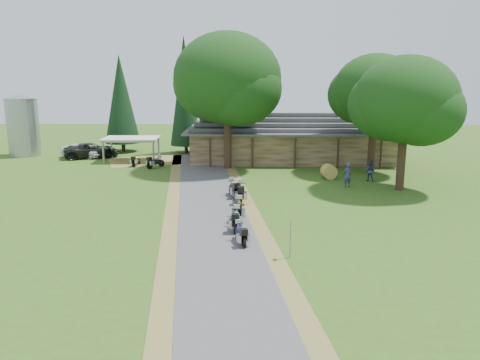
{
  "coord_description": "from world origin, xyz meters",
  "views": [
    {
      "loc": [
        1.93,
        -23.97,
        8.49
      ],
      "look_at": [
        1.14,
        6.9,
        1.6
      ],
      "focal_mm": 35.0,
      "sensor_mm": 36.0,
      "label": 1
    }
  ],
  "objects_px": {
    "motorcycle_row_c": "(239,208)",
    "hay_bale": "(329,172)",
    "carport": "(132,149)",
    "motorcycle_row_b": "(236,218)",
    "silo": "(23,125)",
    "car_white_sedan": "(82,148)",
    "car_dark_suv": "(91,147)",
    "motorcycle_carport_a": "(136,160)",
    "motorcycle_row_e": "(234,188)",
    "motorcycle_row_a": "(241,233)",
    "motorcycle_carport_b": "(156,161)",
    "lodge": "(291,136)",
    "motorcycle_row_d": "(241,192)"
  },
  "relations": [
    {
      "from": "motorcycle_row_d",
      "to": "motorcycle_carport_a",
      "type": "bearing_deg",
      "value": 36.54
    },
    {
      "from": "car_white_sedan",
      "to": "motorcycle_carport_a",
      "type": "relative_size",
      "value": 3.51
    },
    {
      "from": "motorcycle_row_e",
      "to": "motorcycle_carport_a",
      "type": "bearing_deg",
      "value": 22.59
    },
    {
      "from": "motorcycle_row_c",
      "to": "hay_bale",
      "type": "bearing_deg",
      "value": -31.11
    },
    {
      "from": "motorcycle_row_b",
      "to": "motorcycle_row_c",
      "type": "bearing_deg",
      "value": -1.37
    },
    {
      "from": "carport",
      "to": "motorcycle_carport_a",
      "type": "relative_size",
      "value": 3.3
    },
    {
      "from": "motorcycle_carport_b",
      "to": "hay_bale",
      "type": "distance_m",
      "value": 16.2
    },
    {
      "from": "carport",
      "to": "car_dark_suv",
      "type": "distance_m",
      "value": 5.07
    },
    {
      "from": "silo",
      "to": "car_white_sedan",
      "type": "height_order",
      "value": "silo"
    },
    {
      "from": "lodge",
      "to": "silo",
      "type": "bearing_deg",
      "value": 176.41
    },
    {
      "from": "carport",
      "to": "motorcycle_row_b",
      "type": "xyz_separation_m",
      "value": [
        11.38,
        -21.67,
        -0.54
      ]
    },
    {
      "from": "carport",
      "to": "motorcycle_row_b",
      "type": "bearing_deg",
      "value": -64.28
    },
    {
      "from": "motorcycle_row_e",
      "to": "hay_bale",
      "type": "distance_m",
      "value": 10.04
    },
    {
      "from": "car_dark_suv",
      "to": "motorcycle_row_b",
      "type": "height_order",
      "value": "car_dark_suv"
    },
    {
      "from": "motorcycle_carport_b",
      "to": "carport",
      "type": "bearing_deg",
      "value": 79.73
    },
    {
      "from": "motorcycle_row_a",
      "to": "carport",
      "type": "bearing_deg",
      "value": 10.15
    },
    {
      "from": "motorcycle_row_a",
      "to": "car_white_sedan",
      "type": "bearing_deg",
      "value": 18.29
    },
    {
      "from": "motorcycle_row_e",
      "to": "motorcycle_row_b",
      "type": "bearing_deg",
      "value": 165.77
    },
    {
      "from": "motorcycle_row_a",
      "to": "silo",
      "type": "bearing_deg",
      "value": 26.04
    },
    {
      "from": "motorcycle_row_b",
      "to": "motorcycle_row_e",
      "type": "distance_m",
      "value": 7.32
    },
    {
      "from": "car_dark_suv",
      "to": "silo",
      "type": "bearing_deg",
      "value": 58.72
    },
    {
      "from": "motorcycle_row_b",
      "to": "motorcycle_row_d",
      "type": "bearing_deg",
      "value": 0.38
    },
    {
      "from": "motorcycle_row_e",
      "to": "carport",
      "type": "bearing_deg",
      "value": 19.68
    },
    {
      "from": "motorcycle_row_c",
      "to": "motorcycle_carport_b",
      "type": "xyz_separation_m",
      "value": [
        -8.33,
        16.02,
        -0.04
      ]
    },
    {
      "from": "motorcycle_row_c",
      "to": "hay_bale",
      "type": "xyz_separation_m",
      "value": [
        7.27,
        11.65,
        -0.07
      ]
    },
    {
      "from": "car_white_sedan",
      "to": "motorcycle_carport_b",
      "type": "height_order",
      "value": "car_white_sedan"
    },
    {
      "from": "motorcycle_carport_b",
      "to": "silo",
      "type": "bearing_deg",
      "value": 106.11
    },
    {
      "from": "motorcycle_row_c",
      "to": "motorcycle_carport_a",
      "type": "height_order",
      "value": "motorcycle_row_c"
    },
    {
      "from": "lodge",
      "to": "motorcycle_row_d",
      "type": "xyz_separation_m",
      "value": [
        -4.8,
        -16.9,
        -1.72
      ]
    },
    {
      "from": "car_dark_suv",
      "to": "motorcycle_row_b",
      "type": "bearing_deg",
      "value": -167.85
    },
    {
      "from": "motorcycle_row_b",
      "to": "motorcycle_carport_b",
      "type": "distance_m",
      "value": 19.79
    },
    {
      "from": "lodge",
      "to": "motorcycle_row_b",
      "type": "relative_size",
      "value": 11.27
    },
    {
      "from": "silo",
      "to": "motorcycle_carport_b",
      "type": "xyz_separation_m",
      "value": [
        15.59,
        -6.6,
        -2.71
      ]
    },
    {
      "from": "motorcycle_row_c",
      "to": "hay_bale",
      "type": "relative_size",
      "value": 1.64
    },
    {
      "from": "car_dark_suv",
      "to": "motorcycle_row_a",
      "type": "height_order",
      "value": "car_dark_suv"
    },
    {
      "from": "motorcycle_row_b",
      "to": "motorcycle_carport_a",
      "type": "relative_size",
      "value": 1.14
    },
    {
      "from": "car_white_sedan",
      "to": "motorcycle_row_b",
      "type": "bearing_deg",
      "value": -126.07
    },
    {
      "from": "lodge",
      "to": "silo",
      "type": "height_order",
      "value": "silo"
    },
    {
      "from": "car_dark_suv",
      "to": "motorcycle_row_a",
      "type": "bearing_deg",
      "value": -169.79
    },
    {
      "from": "motorcycle_row_c",
      "to": "motorcycle_carport_a",
      "type": "distance_m",
      "value": 19.97
    },
    {
      "from": "silo",
      "to": "motorcycle_row_e",
      "type": "bearing_deg",
      "value": -36.49
    },
    {
      "from": "car_dark_suv",
      "to": "motorcycle_row_b",
      "type": "xyz_separation_m",
      "value": [
        16.14,
        -23.41,
        -0.52
      ]
    },
    {
      "from": "carport",
      "to": "car_white_sedan",
      "type": "relative_size",
      "value": 0.94
    },
    {
      "from": "car_white_sedan",
      "to": "motorcycle_row_e",
      "type": "xyz_separation_m",
      "value": [
        16.71,
        -16.14,
        -0.32
      ]
    },
    {
      "from": "motorcycle_row_e",
      "to": "motorcycle_row_c",
      "type": "bearing_deg",
      "value": 168.12
    },
    {
      "from": "carport",
      "to": "motorcycle_row_e",
      "type": "xyz_separation_m",
      "value": [
        10.95,
        -14.37,
        -0.54
      ]
    },
    {
      "from": "motorcycle_row_e",
      "to": "hay_bale",
      "type": "bearing_deg",
      "value": -68.64
    },
    {
      "from": "lodge",
      "to": "hay_bale",
      "type": "relative_size",
      "value": 17.9
    },
    {
      "from": "silo",
      "to": "motorcycle_carport_a",
      "type": "bearing_deg",
      "value": -22.53
    },
    {
      "from": "lodge",
      "to": "motorcycle_row_b",
      "type": "distance_m",
      "value": 23.39
    }
  ]
}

